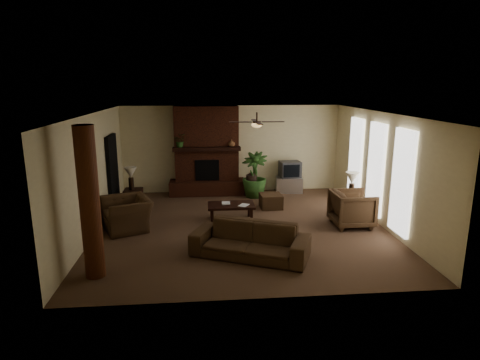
{
  "coord_description": "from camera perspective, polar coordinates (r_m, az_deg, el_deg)",
  "views": [
    {
      "loc": [
        -0.92,
        -9.55,
        3.49
      ],
      "look_at": [
        0.0,
        0.4,
        1.1
      ],
      "focal_mm": 30.43,
      "sensor_mm": 36.0,
      "label": 1
    }
  ],
  "objects": [
    {
      "name": "ottoman",
      "position": [
        11.67,
        4.35,
        -2.96
      ],
      "size": [
        0.62,
        0.62,
        0.4
      ],
      "primitive_type": "cube",
      "rotation": [
        0.0,
        0.0,
        0.04
      ],
      "color": "#49331F",
      "rests_on": "ground"
    },
    {
      "name": "side_table_left",
      "position": [
        12.0,
        -14.69,
        -2.54
      ],
      "size": [
        0.5,
        0.5,
        0.55
      ],
      "primitive_type": "cube",
      "rotation": [
        0.0,
        0.0,
        -0.0
      ],
      "color": "black",
      "rests_on": "ground"
    },
    {
      "name": "mantel_vase",
      "position": [
        12.7,
        -1.19,
        5.2
      ],
      "size": [
        0.25,
        0.26,
        0.22
      ],
      "primitive_type": "imported",
      "rotation": [
        0.0,
        0.0,
        -0.14
      ],
      "color": "brown",
      "rests_on": "fireplace"
    },
    {
      "name": "mantel_plant",
      "position": [
        12.7,
        -8.36,
        5.31
      ],
      "size": [
        0.38,
        0.42,
        0.33
      ],
      "primitive_type": "imported",
      "rotation": [
        0.0,
        0.0,
        -0.01
      ],
      "color": "#305723",
      "rests_on": "fireplace"
    },
    {
      "name": "floor_plant",
      "position": [
        12.73,
        2.02,
        -0.63
      ],
      "size": [
        1.28,
        1.6,
        0.79
      ],
      "primitive_type": "imported",
      "rotation": [
        0.0,
        0.0,
        -0.4
      ],
      "color": "#305723",
      "rests_on": "ground"
    },
    {
      "name": "sofa",
      "position": [
        8.38,
        1.43,
        -7.72
      ],
      "size": [
        2.45,
        1.59,
        0.93
      ],
      "primitive_type": "imported",
      "rotation": [
        0.0,
        0.0,
        -0.42
      ],
      "color": "#49331F",
      "rests_on": "ground"
    },
    {
      "name": "room_shell",
      "position": [
        9.82,
        0.21,
        1.16
      ],
      "size": [
        7.0,
        7.0,
        7.0
      ],
      "color": "brown",
      "rests_on": "ground"
    },
    {
      "name": "book_a",
      "position": [
        10.56,
        -2.58,
        -2.6
      ],
      "size": [
        0.22,
        0.04,
        0.29
      ],
      "primitive_type": "imported",
      "rotation": [
        0.0,
        0.0,
        -0.04
      ],
      "color": "#999999",
      "rests_on": "coffee_table"
    },
    {
      "name": "log_column",
      "position": [
        7.72,
        -20.33,
        -3.12
      ],
      "size": [
        0.36,
        0.36,
        2.8
      ],
      "primitive_type": "cylinder",
      "color": "#5C2C17",
      "rests_on": "ground"
    },
    {
      "name": "tv_stand",
      "position": [
        13.4,
        6.9,
        -0.64
      ],
      "size": [
        0.9,
        0.6,
        0.5
      ],
      "primitive_type": "cube",
      "rotation": [
        0.0,
        0.0,
        -0.12
      ],
      "color": "silver",
      "rests_on": "ground"
    },
    {
      "name": "ceiling_fan",
      "position": [
        9.99,
        2.36,
        7.92
      ],
      "size": [
        1.35,
        1.35,
        0.37
      ],
      "color": "black",
      "rests_on": "ceiling"
    },
    {
      "name": "side_table_right",
      "position": [
        11.34,
        14.9,
        -3.5
      ],
      "size": [
        0.61,
        0.61,
        0.55
      ],
      "primitive_type": "cube",
      "rotation": [
        0.0,
        0.0,
        0.26
      ],
      "color": "black",
      "rests_on": "ground"
    },
    {
      "name": "windows",
      "position": [
        10.9,
        18.48,
        1.42
      ],
      "size": [
        0.08,
        3.65,
        2.35
      ],
      "color": "white",
      "rests_on": "ground"
    },
    {
      "name": "doorway",
      "position": [
        11.88,
        -17.4,
        0.97
      ],
      "size": [
        0.1,
        1.0,
        2.1
      ],
      "primitive_type": "cube",
      "color": "black",
      "rests_on": "ground"
    },
    {
      "name": "fireplace",
      "position": [
        12.99,
        -4.67,
        3.05
      ],
      "size": [
        2.4,
        0.7,
        2.8
      ],
      "color": "#502315",
      "rests_on": "ground"
    },
    {
      "name": "armchair_left",
      "position": [
        10.27,
        -15.59,
        -3.88
      ],
      "size": [
        1.18,
        1.4,
        1.04
      ],
      "primitive_type": "imported",
      "rotation": [
        0.0,
        0.0,
        -1.16
      ],
      "color": "#49331F",
      "rests_on": "ground"
    },
    {
      "name": "lamp_right",
      "position": [
        11.13,
        15.44,
        0.04
      ],
      "size": [
        0.44,
        0.44,
        0.65
      ],
      "color": "black",
      "rests_on": "side_table_right"
    },
    {
      "name": "floor_vase",
      "position": [
        12.72,
        1.62,
        -0.47
      ],
      "size": [
        0.34,
        0.34,
        0.77
      ],
      "color": "#33221C",
      "rests_on": "ground"
    },
    {
      "name": "tv",
      "position": [
        13.28,
        7.02,
        1.49
      ],
      "size": [
        0.69,
        0.58,
        0.52
      ],
      "color": "#3A3A3D",
      "rests_on": "tv_stand"
    },
    {
      "name": "lamp_left",
      "position": [
        11.79,
        -15.08,
        0.8
      ],
      "size": [
        0.44,
        0.44,
        0.65
      ],
      "color": "black",
      "rests_on": "side_table_left"
    },
    {
      "name": "armchair_right",
      "position": [
        10.49,
        15.47,
        -3.67
      ],
      "size": [
        0.91,
        0.97,
        0.98
      ],
      "primitive_type": "imported",
      "rotation": [
        0.0,
        0.0,
        1.59
      ],
      "color": "#49331F",
      "rests_on": "ground"
    },
    {
      "name": "book_b",
      "position": [
        10.42,
        -0.0,
        -2.79
      ],
      "size": [
        0.19,
        0.13,
        0.29
      ],
      "primitive_type": "imported",
      "rotation": [
        0.0,
        0.0,
        -0.54
      ],
      "color": "#999999",
      "rests_on": "coffee_table"
    },
    {
      "name": "coffee_table",
      "position": [
        10.57,
        -1.26,
        -3.71
      ],
      "size": [
        1.2,
        0.7,
        0.43
      ],
      "color": "black",
      "rests_on": "ground"
    }
  ]
}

